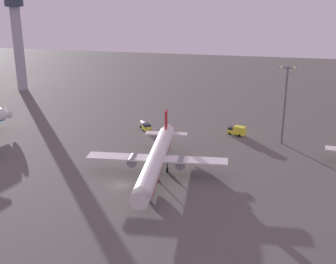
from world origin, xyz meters
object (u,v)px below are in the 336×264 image
(control_tower, at_px, (17,32))
(catering_truck, at_px, (237,130))
(airplane_far_stand, at_px, (156,159))
(apron_light_east, at_px, (285,100))
(fuel_truck, at_px, (145,125))

(control_tower, xyz_separation_m, catering_truck, (99.81, -43.48, -24.16))
(airplane_far_stand, distance_m, apron_light_east, 45.09)
(control_tower, distance_m, apron_light_east, 123.89)
(control_tower, relative_size, airplane_far_stand, 0.98)
(catering_truck, xyz_separation_m, fuel_truck, (-30.11, -0.58, -0.21))
(catering_truck, xyz_separation_m, apron_light_east, (13.71, -4.62, 12.04))
(control_tower, bearing_deg, airplane_far_stand, -43.94)
(catering_truck, bearing_deg, apron_light_east, -83.68)
(airplane_far_stand, bearing_deg, catering_truck, -121.38)
(airplane_far_stand, xyz_separation_m, fuel_truck, (-12.49, 35.13, -3.07))
(apron_light_east, bearing_deg, fuel_truck, 174.73)
(fuel_truck, bearing_deg, control_tower, -64.12)
(catering_truck, distance_m, fuel_truck, 30.12)
(catering_truck, bearing_deg, fuel_truck, 116.06)
(catering_truck, relative_size, apron_light_east, 0.26)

